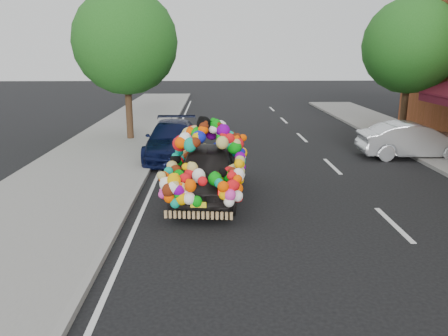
# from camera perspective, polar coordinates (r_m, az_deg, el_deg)

# --- Properties ---
(ground) EXTENTS (100.00, 100.00, 0.00)m
(ground) POSITION_cam_1_polar(r_m,az_deg,el_deg) (9.49, 0.57, -7.58)
(ground) COLOR black
(ground) RESTS_ON ground
(sidewalk) EXTENTS (4.00, 60.00, 0.12)m
(sidewalk) POSITION_cam_1_polar(r_m,az_deg,el_deg) (10.26, -24.38, -6.84)
(sidewalk) COLOR gray
(sidewalk) RESTS_ON ground
(kerb) EXTENTS (0.15, 60.00, 0.13)m
(kerb) POSITION_cam_1_polar(r_m,az_deg,el_deg) (9.67, -13.59, -7.16)
(kerb) COLOR gray
(kerb) RESTS_ON ground
(lane_markings) EXTENTS (6.00, 50.00, 0.01)m
(lane_markings) POSITION_cam_1_polar(r_m,az_deg,el_deg) (10.26, 21.25, -6.84)
(lane_markings) COLOR silver
(lane_markings) RESTS_ON ground
(tree_near_sidewalk) EXTENTS (4.20, 4.20, 6.13)m
(tree_near_sidewalk) POSITION_cam_1_polar(r_m,az_deg,el_deg) (18.60, -12.77, 15.75)
(tree_near_sidewalk) COLOR #332114
(tree_near_sidewalk) RESTS_ON ground
(tree_far_b) EXTENTS (4.00, 4.00, 5.90)m
(tree_far_b) POSITION_cam_1_polar(r_m,az_deg,el_deg) (20.53, 23.19, 14.46)
(tree_far_b) COLOR #332114
(tree_far_b) RESTS_ON ground
(plush_art_car) EXTENTS (2.32, 4.27, 1.98)m
(plush_art_car) POSITION_cam_1_polar(r_m,az_deg,el_deg) (11.08, -2.09, 1.18)
(plush_art_car) COLOR black
(plush_art_car) RESTS_ON ground
(navy_sedan) EXTENTS (1.77, 4.35, 1.26)m
(navy_sedan) POSITION_cam_1_polar(r_m,az_deg,el_deg) (15.57, -6.74, 3.69)
(navy_sedan) COLOR black
(navy_sedan) RESTS_ON ground
(silver_hatchback) EXTENTS (3.83, 1.42, 1.25)m
(silver_hatchback) POSITION_cam_1_polar(r_m,az_deg,el_deg) (16.78, 23.55, 3.33)
(silver_hatchback) COLOR silver
(silver_hatchback) RESTS_ON ground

